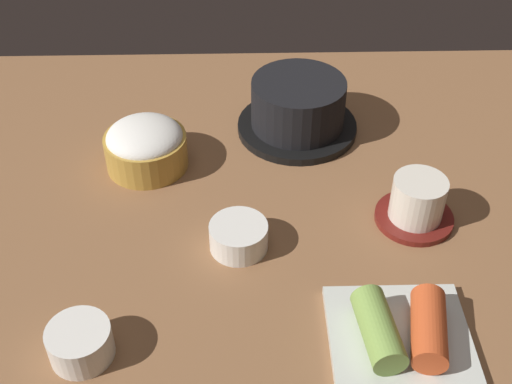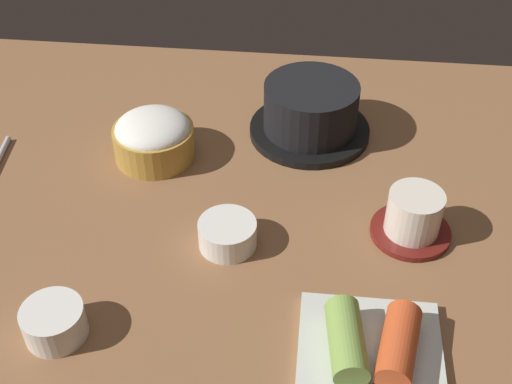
% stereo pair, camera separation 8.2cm
% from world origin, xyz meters
% --- Properties ---
extents(dining_table, '(1.00, 0.76, 0.02)m').
position_xyz_m(dining_table, '(0.00, 0.00, 0.01)').
color(dining_table, brown).
rests_on(dining_table, ground).
extents(stone_pot, '(0.17, 0.17, 0.08)m').
position_xyz_m(stone_pot, '(0.08, 0.15, 0.06)').
color(stone_pot, black).
rests_on(stone_pot, dining_table).
extents(rice_bowl, '(0.11, 0.11, 0.07)m').
position_xyz_m(rice_bowl, '(-0.13, 0.08, 0.05)').
color(rice_bowl, '#B78C38').
rests_on(rice_bowl, dining_table).
extents(tea_cup_with_saucer, '(0.10, 0.10, 0.06)m').
position_xyz_m(tea_cup_with_saucer, '(0.21, -0.04, 0.05)').
color(tea_cup_with_saucer, maroon).
rests_on(tea_cup_with_saucer, dining_table).
extents(banchan_cup_center, '(0.07, 0.07, 0.03)m').
position_xyz_m(banchan_cup_center, '(-0.01, -0.08, 0.04)').
color(banchan_cup_center, white).
rests_on(banchan_cup_center, dining_table).
extents(kimchi_plate, '(0.15, 0.15, 0.05)m').
position_xyz_m(kimchi_plate, '(0.16, -0.23, 0.04)').
color(kimchi_plate, silver).
rests_on(kimchi_plate, dining_table).
extents(side_bowl_near, '(0.07, 0.07, 0.04)m').
position_xyz_m(side_bowl_near, '(-0.17, -0.23, 0.04)').
color(side_bowl_near, white).
rests_on(side_bowl_near, dining_table).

